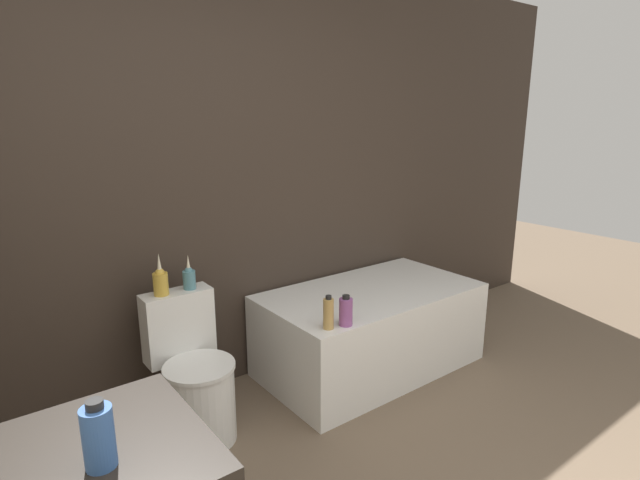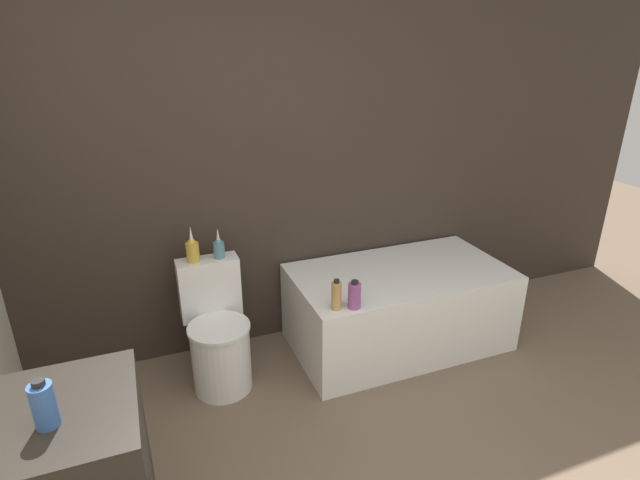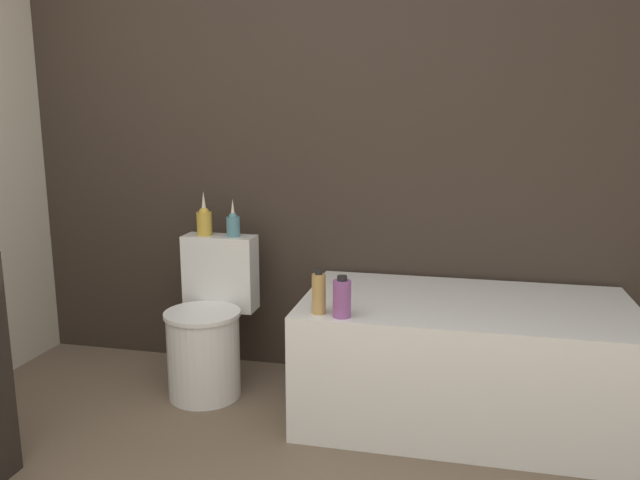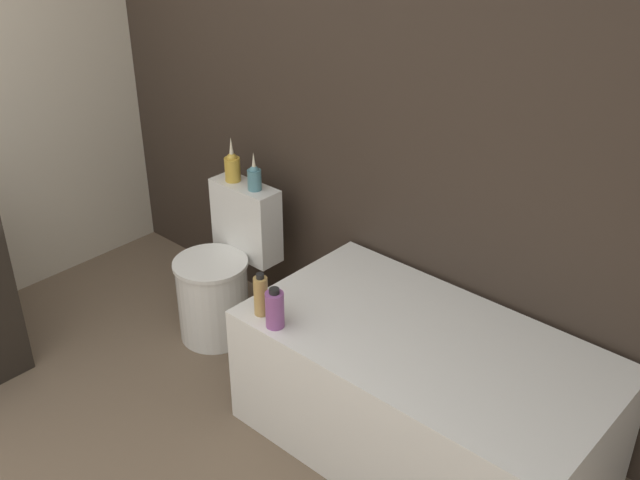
{
  "view_description": "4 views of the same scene",
  "coord_description": "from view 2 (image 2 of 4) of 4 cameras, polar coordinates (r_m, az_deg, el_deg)",
  "views": [
    {
      "loc": [
        -1.28,
        -0.51,
        1.67
      ],
      "look_at": [
        0.33,
        1.6,
        0.99
      ],
      "focal_mm": 28.0,
      "sensor_mm": 36.0,
      "label": 1
    },
    {
      "loc": [
        -0.74,
        -0.85,
        1.99
      ],
      "look_at": [
        0.21,
        1.58,
        0.93
      ],
      "focal_mm": 28.0,
      "sensor_mm": 36.0,
      "label": 2
    },
    {
      "loc": [
        0.81,
        -0.96,
        1.36
      ],
      "look_at": [
        0.24,
        1.53,
        0.84
      ],
      "focal_mm": 35.0,
      "sensor_mm": 36.0,
      "label": 3
    },
    {
      "loc": [
        2.1,
        -0.26,
        2.27
      ],
      "look_at": [
        0.39,
        1.64,
        0.85
      ],
      "focal_mm": 42.0,
      "sensor_mm": 36.0,
      "label": 4
    }
  ],
  "objects": [
    {
      "name": "shampoo_bottle_short",
      "position": [
        2.86,
        3.96,
        -6.32
      ],
      "size": [
        0.07,
        0.07,
        0.17
      ],
      "color": "#8C4C8C",
      "rests_on": "bathtub"
    },
    {
      "name": "vase_silver",
      "position": [
        3.05,
        -11.48,
        -0.86
      ],
      "size": [
        0.07,
        0.07,
        0.19
      ],
      "color": "teal",
      "rests_on": "toilet"
    },
    {
      "name": "soap_bottle_glass",
      "position": [
        1.81,
        -29.03,
        -16.14
      ],
      "size": [
        0.07,
        0.07,
        0.17
      ],
      "color": "#335999",
      "rests_on": "vanity_counter"
    },
    {
      "name": "toilet",
      "position": [
        3.12,
        -11.58,
        -10.82
      ],
      "size": [
        0.37,
        0.5,
        0.75
      ],
      "color": "white",
      "rests_on": "ground"
    },
    {
      "name": "vase_gold",
      "position": [
        3.03,
        -14.37,
        -1.06
      ],
      "size": [
        0.08,
        0.08,
        0.23
      ],
      "color": "gold",
      "rests_on": "toilet"
    },
    {
      "name": "shampoo_bottle_tall",
      "position": [
        2.83,
        1.89,
        -6.35
      ],
      "size": [
        0.06,
        0.06,
        0.19
      ],
      "color": "tan",
      "rests_on": "bathtub"
    },
    {
      "name": "wall_back_tiled",
      "position": [
        3.2,
        -7.66,
        9.51
      ],
      "size": [
        6.4,
        0.06,
        2.6
      ],
      "color": "#332821",
      "rests_on": "ground_plane"
    },
    {
      "name": "bathtub",
      "position": [
        3.49,
        8.96,
        -7.51
      ],
      "size": [
        1.44,
        0.79,
        0.55
      ],
      "color": "white",
      "rests_on": "ground"
    }
  ]
}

